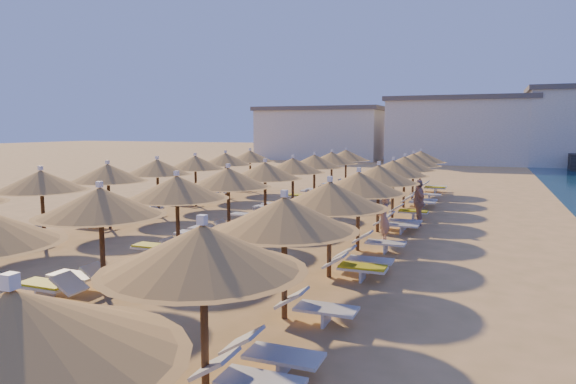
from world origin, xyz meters
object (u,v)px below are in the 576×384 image
at_px(parasol_row_east, 359,184).
at_px(beachgoer_c, 418,202).
at_px(parasol_row_west, 228,179).
at_px(beachgoer_a, 384,218).

xyz_separation_m(parasol_row_east, beachgoer_c, (1.25, 5.07, -1.21)).
xyz_separation_m(parasol_row_west, beachgoer_c, (5.89, 5.07, -1.21)).
bearing_deg(parasol_row_west, beachgoer_c, 40.69).
distance_m(parasol_row_west, beachgoer_a, 5.57).
bearing_deg(beachgoer_c, parasol_row_east, -39.09).
bearing_deg(parasol_row_east, beachgoer_c, 76.10).
relative_size(parasol_row_east, parasol_row_west, 1.00).
bearing_deg(beachgoer_c, beachgoer_a, -37.12).
height_order(parasol_row_west, beachgoer_c, parasol_row_west).
height_order(parasol_row_east, parasol_row_west, same).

